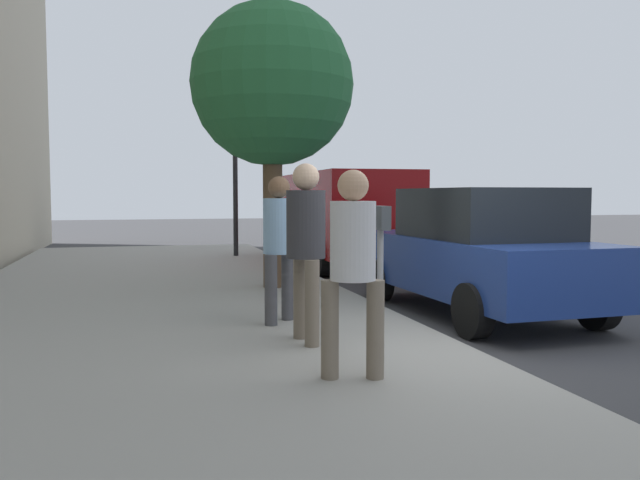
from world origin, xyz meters
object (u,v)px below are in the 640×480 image
at_px(pedestrian_bystander, 353,257).
at_px(pedestrian_at_meter, 306,236).
at_px(parking_meter, 380,242).
at_px(street_tree, 272,86).
at_px(parked_sedan_near, 478,251).
at_px(parking_officer, 279,237).
at_px(traffic_signal, 239,159).
at_px(parked_van_far, 344,213).

bearing_deg(pedestrian_bystander, pedestrian_at_meter, 17.08).
height_order(parking_meter, street_tree, street_tree).
bearing_deg(parked_sedan_near, pedestrian_at_meter, 120.11).
bearing_deg(parking_officer, pedestrian_bystander, -44.67).
distance_m(parking_meter, traffic_signal, 9.80).
bearing_deg(traffic_signal, parked_van_far, -130.87).
xyz_separation_m(parked_sedan_near, street_tree, (2.39, 2.45, 2.56)).
height_order(pedestrian_at_meter, pedestrian_bystander, pedestrian_at_meter).
height_order(parking_meter, traffic_signal, traffic_signal).
height_order(parking_officer, parked_sedan_near, parking_officer).
relative_size(pedestrian_at_meter, pedestrian_bystander, 1.07).
relative_size(parking_meter, parked_sedan_near, 0.32).
relative_size(parking_meter, pedestrian_at_meter, 0.76).
relative_size(parking_meter, parking_officer, 0.81).
height_order(parking_meter, parked_sedan_near, parked_sedan_near).
relative_size(pedestrian_at_meter, parked_van_far, 0.35).
bearing_deg(parking_meter, pedestrian_at_meter, 100.75).
distance_m(parking_officer, parked_sedan_near, 3.03).
distance_m(parking_officer, parked_van_far, 7.50).
distance_m(parking_meter, parked_sedan_near, 2.55).
relative_size(parked_sedan_near, traffic_signal, 1.24).
distance_m(pedestrian_at_meter, pedestrian_bystander, 1.41).
distance_m(parking_meter, parked_van_far, 8.08).
bearing_deg(parking_meter, pedestrian_bystander, 152.10).
bearing_deg(street_tree, parked_sedan_near, -134.29).
bearing_deg(parked_sedan_near, traffic_signal, 14.82).
bearing_deg(parking_officer, street_tree, 123.32).
xyz_separation_m(pedestrian_bystander, street_tree, (5.49, -0.41, 2.28)).
bearing_deg(street_tree, pedestrian_bystander, 175.74).
bearing_deg(parking_officer, parked_sedan_near, 54.17).
bearing_deg(pedestrian_bystander, traffic_signal, 11.55).
distance_m(pedestrian_bystander, parked_van_far, 9.82).
distance_m(parking_meter, parking_officer, 1.32).
bearing_deg(traffic_signal, parked_sedan_near, -165.18).
distance_m(parking_meter, pedestrian_at_meter, 0.90).
relative_size(parking_meter, street_tree, 0.30).
xyz_separation_m(pedestrian_at_meter, pedestrian_bystander, (-1.40, -0.05, -0.09)).
xyz_separation_m(pedestrian_bystander, parked_sedan_near, (3.09, -2.86, -0.27)).
bearing_deg(pedestrian_at_meter, traffic_signal, 82.03).
xyz_separation_m(pedestrian_at_meter, parked_sedan_near, (1.69, -2.91, -0.36)).
height_order(parked_sedan_near, parked_van_far, parked_van_far).
distance_m(parked_sedan_near, street_tree, 4.28).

